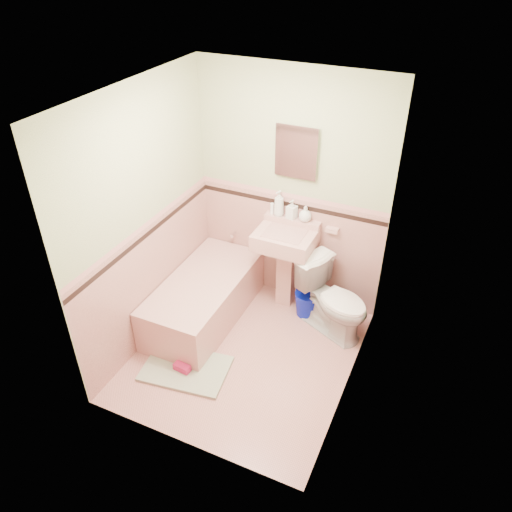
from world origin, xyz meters
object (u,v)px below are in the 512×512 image
at_px(sink, 284,270).
at_px(soap_bottle_mid, 292,209).
at_px(toilet, 335,300).
at_px(soap_bottle_right, 305,214).
at_px(medicine_cabinet, 297,152).
at_px(shoe, 182,368).
at_px(bathtub, 204,300).
at_px(bucket, 307,303).
at_px(soap_bottle_left, 279,203).

relative_size(sink, soap_bottle_mid, 4.65).
bearing_deg(toilet, soap_bottle_right, 78.42).
height_order(sink, soap_bottle_right, soap_bottle_right).
bearing_deg(medicine_cabinet, shoe, -107.50).
relative_size(bathtub, shoe, 9.37).
bearing_deg(bathtub, soap_bottle_right, 41.10).
xyz_separation_m(bathtub, soap_bottle_right, (0.81, 0.71, 0.85)).
distance_m(medicine_cabinet, bucket, 1.61).
distance_m(soap_bottle_mid, toilet, 1.00).
distance_m(sink, toilet, 0.63).
xyz_separation_m(soap_bottle_left, bucket, (0.44, -0.22, -0.99)).
distance_m(bathtub, sink, 0.90).
bearing_deg(soap_bottle_right, medicine_cabinet, 167.38).
bearing_deg(sink, toilet, -15.41).
relative_size(sink, shoe, 5.82).
bearing_deg(toilet, soap_bottle_left, 90.12).
xyz_separation_m(medicine_cabinet, soap_bottle_mid, (-0.01, -0.03, -0.60)).
height_order(bathtub, bucket, bathtub).
bearing_deg(soap_bottle_left, sink, -49.91).
bearing_deg(sink, soap_bottle_right, 53.33).
distance_m(sink, shoe, 1.46).
bearing_deg(soap_bottle_right, bathtub, -138.90).
bearing_deg(soap_bottle_mid, soap_bottle_right, 0.00).
height_order(soap_bottle_right, bucket, soap_bottle_right).
height_order(toilet, shoe, toilet).
bearing_deg(shoe, medicine_cabinet, 78.26).
xyz_separation_m(soap_bottle_right, toilet, (0.47, -0.35, -0.69)).
distance_m(bathtub, bucket, 1.09).
xyz_separation_m(sink, soap_bottle_mid, (-0.01, 0.18, 0.63)).
bearing_deg(shoe, bucket, 64.57).
relative_size(soap_bottle_left, bucket, 0.99).
height_order(soap_bottle_left, bucket, soap_bottle_left).
distance_m(soap_bottle_right, toilet, 0.91).
relative_size(soap_bottle_left, toilet, 0.35).
distance_m(soap_bottle_right, bucket, 0.98).
xyz_separation_m(medicine_cabinet, toilet, (0.61, -0.38, -1.31)).
bearing_deg(bathtub, soap_bottle_left, 53.34).
relative_size(bathtub, bucket, 5.43).
bearing_deg(bathtub, soap_bottle_mid, 46.66).
xyz_separation_m(sink, toilet, (0.61, -0.17, -0.08)).
xyz_separation_m(medicine_cabinet, shoe, (-0.48, -1.53, -1.64)).
distance_m(soap_bottle_mid, shoe, 1.88).
distance_m(medicine_cabinet, toilet, 1.50).
bearing_deg(sink, shoe, -110.08).
xyz_separation_m(medicine_cabinet, bucket, (0.29, -0.25, -1.56)).
relative_size(bathtub, medicine_cabinet, 3.24).
bearing_deg(soap_bottle_right, bucket, -54.59).
height_order(sink, shoe, sink).
bearing_deg(soap_bottle_mid, medicine_cabinet, 71.49).
relative_size(soap_bottle_left, soap_bottle_right, 1.66).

